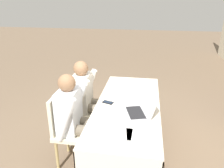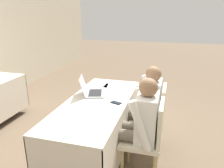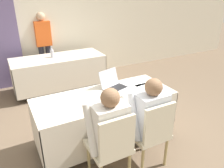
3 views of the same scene
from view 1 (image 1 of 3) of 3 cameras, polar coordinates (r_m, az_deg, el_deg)
ground_plane at (r=3.11m, az=3.80°, el=-17.39°), size 24.00×24.00×0.00m
conference_table_near at (r=2.79m, az=4.09°, el=-8.43°), size 1.90×0.77×0.74m
laptop at (r=2.48m, az=7.30°, el=-6.74°), size 0.42×0.41×0.25m
cell_phone at (r=2.72m, az=-1.06°, el=-4.82°), size 0.11×0.15×0.01m
paper_beside_laptop at (r=2.16m, az=7.81°, el=-12.85°), size 0.25×0.32×0.00m
paper_centre_table at (r=2.16m, az=1.25°, el=-12.71°), size 0.22×0.30×0.00m
paper_left_edge at (r=3.24m, az=5.87°, el=-0.51°), size 0.32×0.36×0.00m
chair_near_left at (r=3.17m, az=-8.05°, el=-5.73°), size 0.44×0.44×0.92m
chair_near_right at (r=2.73m, az=-11.36°, el=-10.81°), size 0.44×0.44×0.92m
person_checkered_shirt at (r=3.07m, az=-6.35°, el=-3.25°), size 0.50×0.52×1.18m
person_white_shirt at (r=2.62m, az=-9.46°, el=-8.13°), size 0.50×0.52×1.18m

